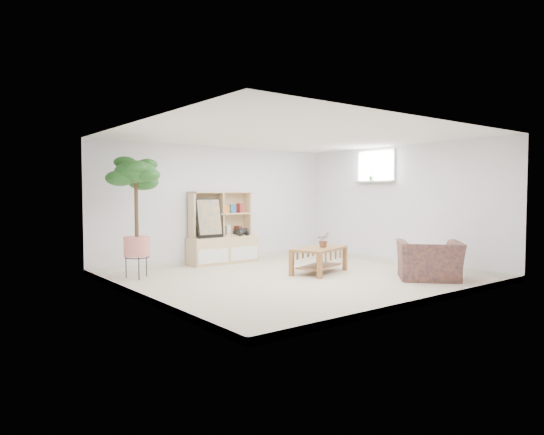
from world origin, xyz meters
TOP-DOWN VIEW (x-y plane):
  - floor at (0.00, 0.00)m, footprint 5.50×5.00m
  - ceiling at (0.00, 0.00)m, footprint 5.50×5.00m
  - walls at (0.00, 0.00)m, footprint 5.51×5.01m
  - baseboard at (0.00, 0.00)m, footprint 5.50×5.00m
  - window at (2.73, 0.60)m, footprint 0.10×0.98m
  - window_sill at (2.67, 0.60)m, footprint 0.14×1.00m
  - storage_unit at (-0.06, 2.24)m, footprint 1.47×0.50m
  - poster at (-0.42, 2.17)m, footprint 0.57×0.14m
  - toy_truck at (0.36, 2.17)m, footprint 0.35×0.25m
  - coffee_table at (0.68, 0.17)m, footprint 1.27×0.97m
  - table_plant at (0.75, 0.14)m, footprint 0.30×0.29m
  - floor_tree at (-2.13, 1.65)m, footprint 0.94×0.94m
  - armchair at (1.65, -1.45)m, footprint 1.31×1.32m
  - sill_plant at (2.67, 0.68)m, footprint 0.12×0.10m

SIDE VIEW (x-z plane):
  - floor at x=0.00m, z-range -0.01..0.01m
  - baseboard at x=0.00m, z-range 0.00..0.10m
  - coffee_table at x=0.68m, z-range 0.00..0.46m
  - armchair at x=1.65m, z-range 0.00..0.74m
  - table_plant at x=0.75m, z-range 0.46..0.73m
  - toy_truck at x=0.36m, z-range 0.55..0.73m
  - storage_unit at x=-0.06m, z-range 0.00..1.47m
  - poster at x=-0.42m, z-range 0.55..1.33m
  - floor_tree at x=-2.13m, z-range 0.00..2.07m
  - walls at x=0.00m, z-range 0.00..2.40m
  - window_sill at x=2.67m, z-range 1.66..1.70m
  - sill_plant at x=2.67m, z-range 1.70..1.91m
  - window at x=2.73m, z-range 1.66..2.34m
  - ceiling at x=0.00m, z-range 2.40..2.40m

